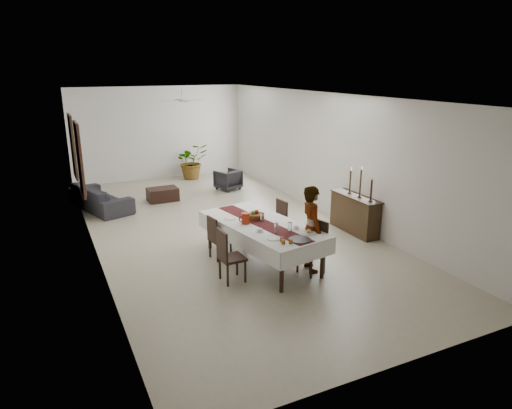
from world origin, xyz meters
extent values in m
cube|color=#B5AB8F|center=(0.00, 0.00, 0.00)|extent=(6.00, 12.00, 0.00)
cube|color=white|center=(0.00, 0.00, 3.20)|extent=(6.00, 12.00, 0.02)
cube|color=silver|center=(0.00, 6.00, 1.60)|extent=(6.00, 0.02, 3.20)
cube|color=silver|center=(0.00, -6.00, 1.60)|extent=(6.00, 0.02, 3.20)
cube|color=silver|center=(-3.00, 0.00, 1.60)|extent=(0.02, 12.00, 3.20)
cube|color=silver|center=(3.00, 0.00, 1.60)|extent=(0.02, 12.00, 3.20)
cube|color=black|center=(-0.02, -2.19, 0.80)|extent=(1.54, 2.80, 0.06)
cylinder|color=black|center=(-0.28, -3.51, 0.39)|extent=(0.09, 0.09, 0.77)
cylinder|color=black|center=(0.68, -3.34, 0.39)|extent=(0.09, 0.09, 0.77)
cylinder|color=black|center=(-0.71, -1.03, 0.39)|extent=(0.09, 0.09, 0.77)
cylinder|color=black|center=(0.24, -0.87, 0.39)|extent=(0.09, 0.09, 0.77)
cube|color=white|center=(-0.02, -2.19, 0.83)|extent=(1.77, 3.02, 0.01)
cube|color=white|center=(-0.65, -2.30, 0.67)|extent=(0.51, 2.80, 0.33)
cube|color=silver|center=(0.62, -2.07, 0.67)|extent=(0.51, 2.80, 0.33)
cube|color=white|center=(0.23, -3.58, 0.67)|extent=(1.28, 0.24, 0.33)
cube|color=white|center=(-0.26, -0.79, 0.67)|extent=(1.28, 0.24, 0.33)
cube|color=maroon|center=(-0.02, -2.19, 0.84)|extent=(0.86, 2.78, 0.00)
cylinder|color=#9B250B|center=(-0.32, -2.07, 0.95)|extent=(0.19, 0.19, 0.22)
torus|color=maroon|center=(-0.41, -2.09, 0.95)|extent=(0.13, 0.04, 0.13)
cylinder|color=white|center=(0.24, -2.87, 0.93)|extent=(0.08, 0.08, 0.19)
cylinder|color=white|center=(-0.02, -2.80, 0.93)|extent=(0.08, 0.08, 0.19)
cylinder|color=silver|center=(0.03, -2.12, 0.93)|extent=(0.08, 0.08, 0.19)
cylinder|color=white|center=(0.42, -2.78, 0.87)|extent=(0.10, 0.10, 0.07)
cylinder|color=white|center=(0.42, -2.78, 0.84)|extent=(0.17, 0.17, 0.01)
cylinder|color=silver|center=(-0.28, -2.62, 0.87)|extent=(0.10, 0.10, 0.07)
cylinder|color=silver|center=(-0.28, -2.62, 0.84)|extent=(0.17, 0.17, 0.01)
cylinder|color=silver|center=(0.51, -3.10, 0.85)|extent=(0.26, 0.26, 0.02)
sphere|color=tan|center=(0.51, -3.10, 0.88)|extent=(0.10, 0.10, 0.10)
cylinder|color=silver|center=(-0.20, -3.06, 0.85)|extent=(0.26, 0.26, 0.02)
cylinder|color=white|center=(-0.47, -1.65, 0.85)|extent=(0.26, 0.26, 0.02)
cylinder|color=#434348|center=(0.18, -3.33, 0.85)|extent=(0.40, 0.40, 0.02)
cylinder|color=#8B4C14|center=(-0.05, -3.40, 0.88)|extent=(0.07, 0.07, 0.08)
cylinder|color=#904E14|center=(-0.17, -3.35, 0.88)|extent=(0.07, 0.07, 0.08)
cylinder|color=brown|center=(-0.13, -3.24, 0.88)|extent=(0.07, 0.07, 0.08)
cylinder|color=brown|center=(-0.01, -1.91, 0.89)|extent=(0.33, 0.33, 0.11)
sphere|color=maroon|center=(0.02, -1.88, 0.98)|extent=(0.10, 0.10, 0.10)
sphere|color=olive|center=(-0.06, -1.88, 0.98)|extent=(0.09, 0.09, 0.09)
cube|color=black|center=(0.61, -3.05, 0.46)|extent=(0.53, 0.53, 0.05)
cylinder|color=black|center=(0.83, -3.18, 0.22)|extent=(0.05, 0.05, 0.43)
cylinder|color=black|center=(0.74, -2.84, 0.22)|extent=(0.05, 0.05, 0.43)
cylinder|color=black|center=(0.48, -3.27, 0.22)|extent=(0.05, 0.05, 0.43)
cylinder|color=black|center=(0.40, -2.92, 0.22)|extent=(0.05, 0.05, 0.43)
cube|color=black|center=(0.81, -3.01, 0.76)|extent=(0.15, 0.44, 0.56)
cube|color=black|center=(0.72, -1.36, 0.43)|extent=(0.46, 0.46, 0.05)
cylinder|color=black|center=(0.90, -1.51, 0.20)|extent=(0.05, 0.05, 0.41)
cylinder|color=black|center=(0.86, -1.17, 0.20)|extent=(0.05, 0.05, 0.41)
cylinder|color=black|center=(0.57, -1.55, 0.20)|extent=(0.05, 0.05, 0.41)
cylinder|color=black|center=(0.53, -1.21, 0.20)|extent=(0.05, 0.05, 0.41)
cube|color=black|center=(0.90, -1.34, 0.71)|extent=(0.09, 0.41, 0.52)
cube|color=black|center=(-0.88, -2.71, 0.45)|extent=(0.45, 0.45, 0.05)
cylinder|color=black|center=(-1.06, -2.54, 0.21)|extent=(0.04, 0.04, 0.43)
cylinder|color=black|center=(-1.05, -2.90, 0.21)|extent=(0.04, 0.04, 0.43)
cylinder|color=black|center=(-0.71, -2.53, 0.21)|extent=(0.04, 0.04, 0.43)
cylinder|color=black|center=(-0.70, -2.88, 0.21)|extent=(0.04, 0.04, 0.43)
cube|color=black|center=(-1.08, -2.72, 0.75)|extent=(0.06, 0.43, 0.55)
cube|color=black|center=(-0.70, -1.63, 0.41)|extent=(0.44, 0.44, 0.04)
cylinder|color=black|center=(-0.88, -1.49, 0.19)|extent=(0.04, 0.04, 0.38)
cylinder|color=black|center=(-0.83, -1.81, 0.19)|extent=(0.04, 0.04, 0.38)
cylinder|color=black|center=(-0.57, -1.45, 0.19)|extent=(0.04, 0.04, 0.38)
cylinder|color=black|center=(-0.52, -1.76, 0.19)|extent=(0.04, 0.04, 0.38)
cube|color=black|center=(-0.87, -1.65, 0.67)|extent=(0.09, 0.39, 0.49)
imported|color=gray|center=(0.68, -2.92, 0.85)|extent=(0.51, 0.68, 1.70)
cube|color=black|center=(2.78, -1.54, 0.44)|extent=(0.39, 1.45, 0.87)
cube|color=black|center=(2.78, -1.54, 0.89)|extent=(0.43, 1.51, 0.03)
cylinder|color=black|center=(2.78, -2.07, 0.91)|extent=(0.10, 0.10, 0.03)
cylinder|color=black|center=(2.78, -2.07, 1.17)|extent=(0.05, 0.05, 0.48)
cylinder|color=beige|center=(2.78, -2.07, 1.45)|extent=(0.03, 0.03, 0.08)
cylinder|color=black|center=(2.78, -1.69, 0.91)|extent=(0.10, 0.10, 0.03)
cylinder|color=black|center=(2.78, -1.69, 1.24)|extent=(0.05, 0.05, 0.63)
cylinder|color=white|center=(2.78, -1.69, 1.60)|extent=(0.03, 0.03, 0.08)
cylinder|color=black|center=(2.78, -1.30, 0.91)|extent=(0.10, 0.10, 0.03)
cylinder|color=black|center=(2.78, -1.30, 1.19)|extent=(0.05, 0.05, 0.53)
cylinder|color=white|center=(2.78, -1.30, 1.50)|extent=(0.03, 0.03, 0.08)
imported|color=#2C292F|center=(-2.48, 3.03, 0.34)|extent=(1.57, 2.47, 0.67)
imported|color=#272429|center=(1.54, 3.46, 0.32)|extent=(0.89, 0.90, 0.65)
cube|color=black|center=(-0.71, 3.07, 0.19)|extent=(0.88, 0.59, 0.39)
imported|color=#255522|center=(0.97, 5.44, 0.62)|extent=(1.21, 1.08, 1.25)
cube|color=black|center=(-2.96, 2.20, 1.60)|extent=(0.06, 1.05, 1.85)
cube|color=silver|center=(-2.92, 2.20, 1.60)|extent=(0.01, 0.90, 1.70)
cube|color=black|center=(-2.96, 4.30, 1.60)|extent=(0.06, 1.05, 1.85)
cube|color=silver|center=(-2.92, 4.30, 1.60)|extent=(0.01, 0.90, 1.70)
cylinder|color=silver|center=(0.00, 3.00, 3.10)|extent=(0.04, 0.04, 0.20)
cylinder|color=silver|center=(0.00, 3.00, 2.90)|extent=(0.16, 0.16, 0.08)
cube|color=silver|center=(0.00, 3.35, 2.90)|extent=(0.10, 0.55, 0.01)
cube|color=white|center=(0.00, 2.65, 2.90)|extent=(0.10, 0.55, 0.01)
cube|color=silver|center=(0.35, 3.00, 2.90)|extent=(0.55, 0.10, 0.01)
cube|color=silver|center=(-0.35, 3.00, 2.90)|extent=(0.55, 0.10, 0.01)
camera|label=1|loc=(-3.81, -9.88, 3.82)|focal=32.00mm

